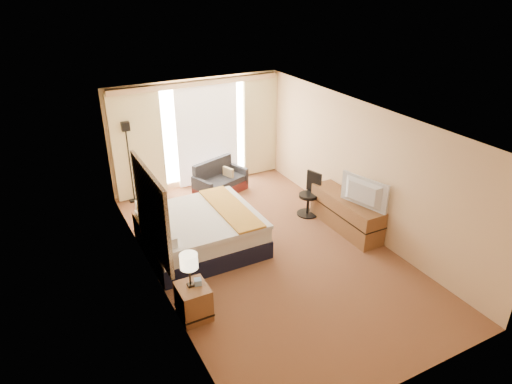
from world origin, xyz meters
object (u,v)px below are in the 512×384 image
nightstand_right (148,227)px  loveseat (220,182)px  bed (201,231)px  lamp_right (144,197)px  floor_lamp (128,146)px  desk_chair (310,196)px  television (361,194)px  lamp_left (189,262)px  nightstand_left (194,301)px  media_dresser (346,213)px

nightstand_right → loveseat: loveseat is taller
bed → lamp_right: lamp_right is taller
loveseat → floor_lamp: floor_lamp is taller
desk_chair → television: television is taller
floor_lamp → lamp_left: bearing=-92.6°
bed → television: (2.84, -1.11, 0.63)m
loveseat → nightstand_right: bearing=-167.4°
floor_lamp → desk_chair: 4.13m
desk_chair → loveseat: bearing=107.8°
nightstand_left → lamp_left: size_ratio=0.98×
nightstand_right → television: 4.17m
nightstand_left → television: television is taller
nightstand_right → lamp_right: 0.69m
lamp_left → nightstand_left: bearing=-62.3°
nightstand_left → nightstand_right: size_ratio=1.00×
nightstand_left → desk_chair: size_ratio=0.58×
loveseat → media_dresser: bearing=-79.7°
bed → media_dresser: bearing=-13.2°
nightstand_right → nightstand_left: bearing=-90.0°
bed → floor_lamp: 2.86m
bed → lamp_right: (-0.82, 0.73, 0.60)m
nightstand_left → nightstand_right: (0.00, 2.50, 0.00)m
bed → nightstand_left: bearing=-115.1°
lamp_right → nightstand_right: bearing=72.7°
lamp_left → lamp_right: size_ratio=1.04×
media_dresser → lamp_right: lamp_right is taller
loveseat → lamp_right: size_ratio=2.57×
nightstand_left → desk_chair: desk_chair is taller
media_dresser → television: 0.78m
loveseat → lamp_left: 4.41m
desk_chair → lamp_left: bearing=-167.4°
nightstand_left → lamp_right: 2.56m
floor_lamp → lamp_right: size_ratio=3.49×
loveseat → television: 3.64m
nightstand_right → television: television is taller
nightstand_left → floor_lamp: bearing=87.6°
television → desk_chair: bearing=-4.7°
bed → floor_lamp: floor_lamp is taller
lamp_left → nightstand_right: bearing=89.6°
nightstand_left → floor_lamp: size_ratio=0.29×
media_dresser → lamp_left: 3.91m
loveseat → television: television is taller
media_dresser → floor_lamp: bearing=136.8°
media_dresser → loveseat: bearing=119.8°
desk_chair → lamp_left: size_ratio=1.70×
desk_chair → lamp_right: (-3.41, 0.54, 0.54)m
loveseat → desk_chair: (1.29, -1.90, 0.17)m
nightstand_right → media_dresser: media_dresser is taller
nightstand_left → media_dresser: size_ratio=0.31×
desk_chair → television: size_ratio=0.93×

